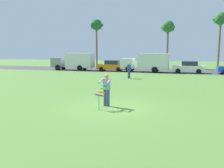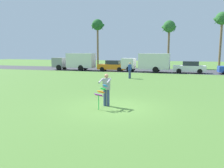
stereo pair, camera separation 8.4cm
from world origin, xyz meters
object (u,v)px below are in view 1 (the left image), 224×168
object	(u,v)px
parked_car_white	(188,67)
person_kite_flyer	(106,89)
palm_tree_left_near	(96,27)
person_walker_near	(129,70)
kite_held	(101,93)
parked_truck_grey_van	(75,61)
parked_car_orange	(111,66)
palm_tree_centre_far	(221,21)
palm_tree_right_near	(168,29)
parked_truck_white_box	(147,62)

from	to	relation	value
parked_car_white	person_kite_flyer	bearing A→B (deg)	-103.01
parked_car_white	palm_tree_left_near	xyz separation A→B (m)	(-16.65, 9.22, 6.77)
palm_tree_left_near	person_walker_near	xyz separation A→B (m)	(10.29, -17.50, -6.61)
kite_held	parked_truck_grey_van	distance (m)	24.65
parked_truck_grey_van	parked_car_orange	distance (m)	5.95
palm_tree_left_near	palm_tree_centre_far	xyz separation A→B (m)	(21.69, 0.51, 0.33)
parked_car_orange	parked_truck_grey_van	bearing A→B (deg)	-179.98
parked_car_orange	palm_tree_centre_far	bearing A→B (deg)	31.42
kite_held	parked_car_orange	world-z (taller)	parked_car_orange
parked_car_orange	palm_tree_left_near	size ratio (longest dim) A/B	0.47
parked_truck_grey_van	person_walker_near	bearing A→B (deg)	-38.43
kite_held	parked_truck_grey_van	size ratio (longest dim) A/B	0.18
parked_car_white	person_walker_near	distance (m)	10.45
parked_car_white	palm_tree_right_near	bearing A→B (deg)	109.66
palm_tree_left_near	parked_car_orange	bearing A→B (deg)	-57.95
parked_truck_white_box	palm_tree_left_near	bearing A→B (deg)	140.32
parked_car_white	palm_tree_left_near	world-z (taller)	palm_tree_left_near
kite_held	palm_tree_left_near	bearing A→B (deg)	110.96
kite_held	parked_truck_white_box	bearing A→B (deg)	91.80
parked_truck_grey_van	parked_car_white	bearing A→B (deg)	0.00
parked_truck_white_box	person_walker_near	distance (m)	8.34
palm_tree_left_near	parked_truck_grey_van	bearing A→B (deg)	-90.91
parked_truck_grey_van	parked_car_orange	world-z (taller)	parked_truck_grey_van
parked_truck_grey_van	palm_tree_left_near	xyz separation A→B (m)	(0.15, 9.22, 6.13)
person_walker_near	person_kite_flyer	bearing A→B (deg)	-82.98
palm_tree_left_near	person_walker_near	bearing A→B (deg)	-59.55
kite_held	person_kite_flyer	bearing A→B (deg)	86.22
palm_tree_left_near	palm_tree_right_near	bearing A→B (deg)	0.82
parked_truck_white_box	palm_tree_left_near	distance (m)	15.68
palm_tree_left_near	person_walker_near	distance (m)	21.35
parked_car_orange	parked_truck_white_box	size ratio (longest dim) A/B	0.63
parked_truck_white_box	palm_tree_centre_far	distance (m)	15.76
parked_car_orange	palm_tree_centre_far	world-z (taller)	palm_tree_centre_far
parked_car_orange	palm_tree_left_near	distance (m)	12.81
parked_truck_white_box	person_walker_near	size ratio (longest dim) A/B	3.91
parked_truck_white_box	palm_tree_centre_far	world-z (taller)	palm_tree_centre_far
kite_held	parked_car_white	world-z (taller)	parked_car_white
parked_truck_white_box	person_walker_near	bearing A→B (deg)	-95.66
palm_tree_right_near	parked_truck_grey_van	bearing A→B (deg)	-145.00
person_kite_flyer	parked_truck_white_box	bearing A→B (deg)	91.99
parked_car_white	palm_tree_centre_far	distance (m)	13.05
kite_held	palm_tree_centre_far	world-z (taller)	palm_tree_centre_far
parked_truck_white_box	parked_car_white	distance (m)	5.58
person_kite_flyer	palm_tree_centre_far	xyz separation A→B (m)	(9.86, 30.57, 6.91)
person_kite_flyer	parked_car_white	bearing A→B (deg)	76.99
parked_truck_grey_van	kite_held	bearing A→B (deg)	-61.03
kite_held	palm_tree_right_near	distance (m)	31.59
parked_truck_white_box	palm_tree_left_near	world-z (taller)	palm_tree_left_near
kite_held	palm_tree_centre_far	bearing A→B (deg)	72.43
person_kite_flyer	parked_truck_white_box	size ratio (longest dim) A/B	0.26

